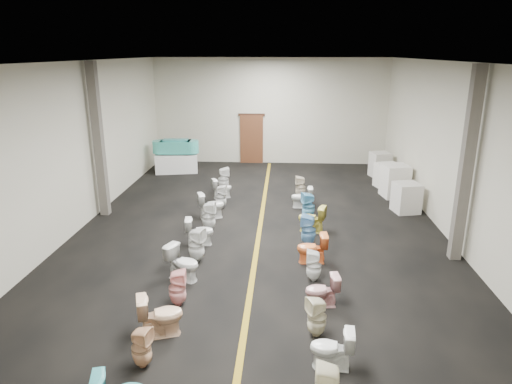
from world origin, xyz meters
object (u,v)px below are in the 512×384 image
toilet_right_3 (322,291)px  toilet_right_8 (308,206)px  toilet_left_5 (196,245)px  appliance_crate_b (395,181)px  toilet_left_8 (211,205)px  toilet_right_7 (312,219)px  toilet_right_6 (309,230)px  toilet_right_1 (332,349)px  toilet_right_4 (314,266)px  toilet_left_10 (222,188)px  toilet_right_5 (312,248)px  display_table (177,163)px  toilet_left_1 (142,347)px  toilet_left_11 (223,179)px  toilet_left_4 (183,263)px  appliance_crate_d (380,165)px  toilet_left_7 (209,216)px  toilet_right_10 (301,187)px  toilet_left_2 (160,315)px  appliance_crate_c (388,176)px  toilet_right_2 (317,317)px  toilet_right_9 (302,197)px  toilet_left_6 (200,231)px  toilet_left_9 (221,197)px  bathtub (176,146)px  appliance_crate_a (406,198)px

toilet_right_3 → toilet_right_8: (-0.04, 4.78, 0.08)m
toilet_left_5 → appliance_crate_b: bearing=-30.2°
toilet_left_8 → toilet_right_7: size_ratio=1.03×
toilet_right_6 → toilet_left_5: bearing=-56.4°
toilet_right_1 → toilet_right_4: (-0.11, 2.84, 0.01)m
toilet_left_10 → toilet_right_8: 3.39m
toilet_right_3 → toilet_right_5: size_ratio=0.93×
toilet_right_1 → toilet_right_3: bearing=-174.3°
display_table → toilet_left_1: display_table is taller
toilet_left_11 → toilet_right_1: bearing=-178.8°
toilet_left_4 → toilet_right_6: size_ratio=0.93×
appliance_crate_b → appliance_crate_d: size_ratio=1.14×
toilet_left_7 → toilet_right_6: (2.69, -0.82, 0.00)m
toilet_right_10 → appliance_crate_b: bearing=92.2°
toilet_left_2 → toilet_right_5: size_ratio=1.09×
toilet_left_1 → toilet_left_5: (0.15, 3.77, 0.07)m
toilet_left_1 → toilet_left_8: bearing=11.8°
toilet_right_5 → toilet_right_7: bearing=174.0°
appliance_crate_c → toilet_right_10: 3.50m
display_table → toilet_right_2: size_ratio=2.29×
toilet_left_2 → appliance_crate_b: bearing=-54.1°
toilet_right_9 → toilet_left_6: bearing=-41.2°
toilet_left_9 → display_table: bearing=33.5°
toilet_right_6 → toilet_right_9: bearing=-167.7°
display_table → toilet_left_4: bearing=-76.0°
toilet_left_4 → toilet_right_1: 4.00m
toilet_left_2 → toilet_right_2: (2.70, 0.16, -0.02)m
toilet_left_7 → toilet_left_8: bearing=7.5°
toilet_right_3 → toilet_right_5: toilet_right_5 is taller
toilet_left_10 → toilet_right_4: toilet_right_4 is taller
toilet_left_9 → toilet_right_8: size_ratio=0.92×
toilet_left_7 → toilet_right_1: 6.23m
toilet_right_10 → toilet_right_6: bearing=-3.1°
toilet_right_5 → toilet_right_10: (-0.12, 4.93, 0.02)m
toilet_right_5 → toilet_right_8: 2.87m
toilet_left_11 → toilet_left_4: bearing=163.8°
toilet_left_4 → toilet_left_9: toilet_left_4 is taller
appliance_crate_c → toilet_right_4: size_ratio=1.25×
bathtub → toilet_right_3: (5.17, -9.99, -0.74)m
appliance_crate_d → toilet_right_4: bearing=-109.3°
toilet_right_10 → toilet_left_7: bearing=-44.3°
toilet_left_5 → toilet_left_9: bearing=16.0°
bathtub → toilet_left_4: 9.37m
toilet_left_8 → bathtub: bearing=3.5°
appliance_crate_a → toilet_left_7: (-5.79, -1.90, -0.05)m
toilet_right_7 → toilet_left_9: bearing=-106.8°
toilet_left_5 → toilet_left_10: bearing=17.4°
appliance_crate_a → toilet_right_2: bearing=-115.4°
appliance_crate_c → toilet_left_2: 11.08m
display_table → toilet_left_6: 7.56m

